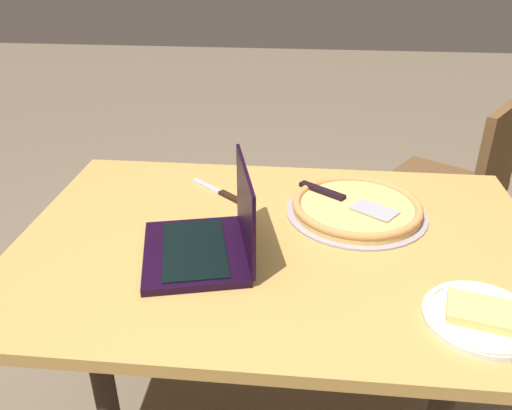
{
  "coord_description": "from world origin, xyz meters",
  "views": [
    {
      "loc": [
        0.05,
        -1.11,
        1.43
      ],
      "look_at": [
        -0.06,
        0.03,
        0.82
      ],
      "focal_mm": 36.46,
      "sensor_mm": 36.0,
      "label": 1
    }
  ],
  "objects_px": {
    "dining_table": "(278,264)",
    "pizza_plate": "(482,316)",
    "laptop": "(210,239)",
    "pizza_tray": "(357,207)",
    "table_knife": "(222,193)",
    "chair_near": "(459,183)"
  },
  "relations": [
    {
      "from": "dining_table",
      "to": "pizza_plate",
      "type": "relative_size",
      "value": 5.83
    },
    {
      "from": "pizza_plate",
      "to": "pizza_tray",
      "type": "xyz_separation_m",
      "value": [
        -0.22,
        0.42,
        0.01
      ]
    },
    {
      "from": "dining_table",
      "to": "chair_near",
      "type": "bearing_deg",
      "value": 52.2
    },
    {
      "from": "pizza_tray",
      "to": "table_knife",
      "type": "bearing_deg",
      "value": 168.08
    },
    {
      "from": "laptop",
      "to": "pizza_tray",
      "type": "xyz_separation_m",
      "value": [
        0.36,
        0.24,
        -0.02
      ]
    },
    {
      "from": "pizza_plate",
      "to": "table_knife",
      "type": "xyz_separation_m",
      "value": [
        -0.6,
        0.5,
        -0.01
      ]
    },
    {
      "from": "dining_table",
      "to": "pizza_plate",
      "type": "xyz_separation_m",
      "value": [
        0.42,
        -0.27,
        0.09
      ]
    },
    {
      "from": "table_knife",
      "to": "chair_near",
      "type": "distance_m",
      "value": 1.13
    },
    {
      "from": "chair_near",
      "to": "laptop",
      "type": "bearing_deg",
      "value": -131.08
    },
    {
      "from": "dining_table",
      "to": "pizza_plate",
      "type": "distance_m",
      "value": 0.5
    },
    {
      "from": "pizza_plate",
      "to": "chair_near",
      "type": "xyz_separation_m",
      "value": [
        0.28,
        1.17,
        -0.25
      ]
    },
    {
      "from": "pizza_plate",
      "to": "chair_near",
      "type": "bearing_deg",
      "value": 76.63
    },
    {
      "from": "pizza_plate",
      "to": "laptop",
      "type": "bearing_deg",
      "value": 162.22
    },
    {
      "from": "laptop",
      "to": "dining_table",
      "type": "bearing_deg",
      "value": 27.62
    },
    {
      "from": "laptop",
      "to": "table_knife",
      "type": "bearing_deg",
      "value": 94.33
    },
    {
      "from": "pizza_plate",
      "to": "pizza_tray",
      "type": "bearing_deg",
      "value": 117.09
    },
    {
      "from": "table_knife",
      "to": "chair_near",
      "type": "bearing_deg",
      "value": 36.96
    },
    {
      "from": "laptop",
      "to": "pizza_plate",
      "type": "relative_size",
      "value": 1.51
    },
    {
      "from": "pizza_tray",
      "to": "pizza_plate",
      "type": "bearing_deg",
      "value": -62.91
    },
    {
      "from": "dining_table",
      "to": "pizza_tray",
      "type": "height_order",
      "value": "pizza_tray"
    },
    {
      "from": "dining_table",
      "to": "table_knife",
      "type": "relative_size",
      "value": 7.41
    },
    {
      "from": "laptop",
      "to": "pizza_plate",
      "type": "height_order",
      "value": "laptop"
    }
  ]
}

